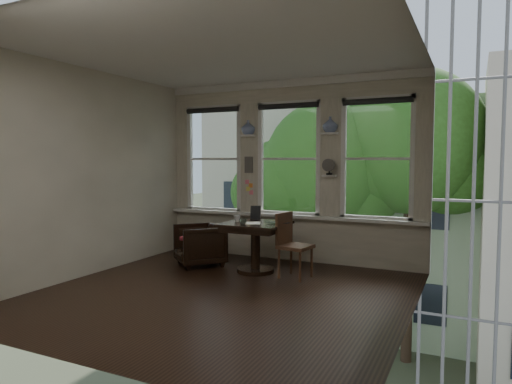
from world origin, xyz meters
The scene contains 25 objects.
ground centered at (0.00, 0.00, 0.00)m, with size 4.50×4.50×0.00m, color black.
ceiling centered at (0.00, 0.00, 3.00)m, with size 4.50×4.50×0.00m, color silver.
wall_back centered at (0.00, 2.25, 1.50)m, with size 4.50×4.50×0.00m, color beige.
wall_front centered at (0.00, -2.25, 1.50)m, with size 4.50×4.50×0.00m, color beige.
wall_left centered at (-2.25, 0.00, 1.50)m, with size 4.50×4.50×0.00m, color beige.
wall_right centered at (2.25, 0.00, 1.50)m, with size 4.50×4.50×0.00m, color beige.
window_left centered at (-1.45, 2.25, 1.70)m, with size 1.10×0.12×1.90m, color white, non-canonical shape.
window_center centered at (0.00, 2.25, 1.70)m, with size 1.10×0.12×1.90m, color white, non-canonical shape.
window_right centered at (1.45, 2.25, 1.70)m, with size 1.10×0.12×1.90m, color white, non-canonical shape.
shelf_left centered at (-0.72, 2.15, 2.10)m, with size 0.26×0.16×0.03m, color white.
shelf_right centered at (0.72, 2.15, 2.10)m, with size 0.26×0.16×0.03m, color white.
intercom centered at (-0.72, 2.18, 1.60)m, with size 0.14×0.06×0.28m, color #59544F.
sticky_notes centered at (-0.72, 2.19, 1.25)m, with size 0.16×0.01×0.24m, color pink, non-canonical shape.
desk_fan centered at (0.72, 2.13, 1.53)m, with size 0.20×0.20×0.24m, color #59544F, non-canonical shape.
vase_left centered at (-0.72, 2.15, 2.24)m, with size 0.24×0.24×0.25m, color silver.
vase_right centered at (0.72, 2.15, 2.24)m, with size 0.24×0.24×0.25m, color silver.
table centered at (-0.12, 1.19, 0.38)m, with size 0.90×0.90×0.75m, color black, non-canonical shape.
armchair_left centered at (-1.12, 1.21, 0.33)m, with size 0.70×0.72×0.66m, color black.
cushion_red centered at (-1.12, 1.21, 0.45)m, with size 0.45×0.45×0.06m, color maroon.
side_chair_right centered at (0.54, 1.13, 0.46)m, with size 0.42×0.42×0.92m, color #402816, non-canonical shape.
laptop centered at (0.25, 1.12, 0.76)m, with size 0.35×0.22×0.03m, color black.
mug centered at (-0.41, 1.14, 0.80)m, with size 0.10×0.10×0.10m, color white.
drinking_glass centered at (-0.19, 0.91, 0.79)m, with size 0.11×0.11×0.09m, color white.
tablet centered at (-0.25, 1.47, 0.86)m, with size 0.16×0.02×0.22m, color black.
papers centered at (-0.12, 1.11, 0.75)m, with size 0.22×0.30×0.00m, color silver.
Camera 1 is at (2.81, -4.89, 1.68)m, focal length 32.00 mm.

